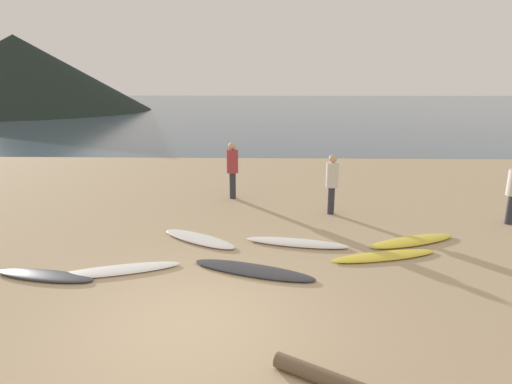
{
  "coord_description": "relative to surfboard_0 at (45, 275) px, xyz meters",
  "views": [
    {
      "loc": [
        1.15,
        -5.49,
        3.49
      ],
      "look_at": [
        0.86,
        5.58,
        0.6
      ],
      "focal_mm": 29.44,
      "sensor_mm": 36.0,
      "label": 1
    }
  ],
  "objects": [
    {
      "name": "headland_hill",
      "position": [
        -26.72,
        45.92,
        4.54
      ],
      "size": [
        31.63,
        31.63,
        9.15
      ],
      "primitive_type": "cone",
      "color": "black",
      "rests_on": "ground"
    },
    {
      "name": "surfboard_2",
      "position": [
        2.56,
        1.94,
        0.01
      ],
      "size": [
        2.01,
        1.58,
        0.08
      ],
      "primitive_type": "ellipsoid",
      "rotation": [
        0.0,
        0.0,
        -0.58
      ],
      "color": "white",
      "rests_on": "ground"
    },
    {
      "name": "surfboard_5",
      "position": [
        6.53,
        1.08,
        -0.0
      ],
      "size": [
        2.36,
        1.05,
        0.07
      ],
      "primitive_type": "ellipsoid",
      "rotation": [
        0.0,
        0.0,
        0.26
      ],
      "color": "yellow",
      "rests_on": "ground"
    },
    {
      "name": "person_0",
      "position": [
        3.04,
        5.58,
        1.0
      ],
      "size": [
        0.35,
        0.35,
        1.75
      ],
      "rotation": [
        0.0,
        0.0,
        2.22
      ],
      "color": "#2D2D38",
      "rests_on": "ground"
    },
    {
      "name": "surfboard_6",
      "position": [
        7.39,
        1.93,
        0.01
      ],
      "size": [
        2.25,
        1.31,
        0.09
      ],
      "primitive_type": "ellipsoid",
      "rotation": [
        0.0,
        0.0,
        0.38
      ],
      "color": "yellow",
      "rests_on": "ground"
    },
    {
      "name": "ground_plane",
      "position": [
        2.95,
        8.48,
        -0.14
      ],
      "size": [
        120.0,
        120.0,
        0.2
      ],
      "primitive_type": "cube",
      "color": "tan",
      "rests_on": "ground"
    },
    {
      "name": "ocean_water",
      "position": [
        2.95,
        62.81,
        -0.04
      ],
      "size": [
        140.0,
        100.0,
        0.01
      ],
      "primitive_type": "cube",
      "color": "#475B6B",
      "rests_on": "ground"
    },
    {
      "name": "surfboard_3",
      "position": [
        3.84,
        0.33,
        0.0
      ],
      "size": [
        2.49,
        1.31,
        0.08
      ],
      "primitive_type": "ellipsoid",
      "rotation": [
        0.0,
        0.0,
        -0.33
      ],
      "color": "#333338",
      "rests_on": "ground"
    },
    {
      "name": "surfboard_1",
      "position": [
        1.23,
        0.26,
        -0.0
      ],
      "size": [
        2.46,
        1.16,
        0.07
      ],
      "primitive_type": "ellipsoid",
      "rotation": [
        0.0,
        0.0,
        0.29
      ],
      "color": "white",
      "rests_on": "ground"
    },
    {
      "name": "surfboard_4",
      "position": [
        4.78,
        1.75,
        0.01
      ],
      "size": [
        2.34,
        0.94,
        0.09
      ],
      "primitive_type": "ellipsoid",
      "rotation": [
        0.0,
        0.0,
        -0.2
      ],
      "color": "white",
      "rests_on": "ground"
    },
    {
      "name": "surfboard_0",
      "position": [
        0.0,
        0.0,
        0.0
      ],
      "size": [
        2.03,
        0.8,
        0.07
      ],
      "primitive_type": "ellipsoid",
      "rotation": [
        0.0,
        0.0,
        -0.18
      ],
      "color": "#333338",
      "rests_on": "ground"
    },
    {
      "name": "person_2",
      "position": [
        5.86,
        4.05,
        0.93
      ],
      "size": [
        0.33,
        0.33,
        1.64
      ],
      "rotation": [
        0.0,
        0.0,
        3.76
      ],
      "color": "#2D2D38",
      "rests_on": "ground"
    }
  ]
}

